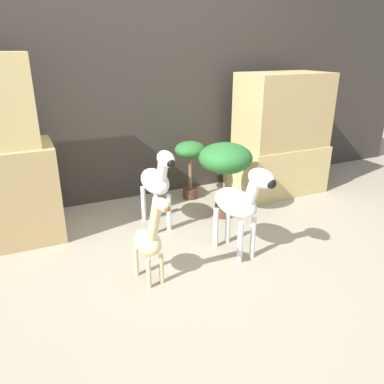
% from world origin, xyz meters
% --- Properties ---
extents(ground_plane, '(14.00, 14.00, 0.00)m').
position_xyz_m(ground_plane, '(0.00, 0.00, 0.00)').
color(ground_plane, '#9E937F').
extents(wall_back, '(6.40, 0.08, 2.20)m').
position_xyz_m(wall_back, '(0.00, 1.54, 1.10)').
color(wall_back, '#38332D').
rests_on(wall_back, ground_plane).
extents(rock_pillar_right, '(0.85, 0.52, 1.13)m').
position_xyz_m(rock_pillar_right, '(1.24, 1.08, 0.55)').
color(rock_pillar_right, '#D1B775').
rests_on(rock_pillar_right, ground_plane).
extents(zebra_right, '(0.24, 0.53, 0.67)m').
position_xyz_m(zebra_right, '(0.23, 0.16, 0.40)').
color(zebra_right, white).
rests_on(zebra_right, ground_plane).
extents(zebra_left, '(0.20, 0.52, 0.67)m').
position_xyz_m(zebra_left, '(-0.12, 0.78, 0.40)').
color(zebra_left, white).
rests_on(zebra_left, ground_plane).
extents(giraffe_figurine, '(0.18, 0.38, 0.60)m').
position_xyz_m(giraffe_figurine, '(-0.42, 0.11, 0.29)').
color(giraffe_figurine, beige).
rests_on(giraffe_figurine, ground_plane).
extents(potted_palm_front, '(0.43, 0.43, 0.63)m').
position_xyz_m(potted_palm_front, '(0.45, 0.75, 0.49)').
color(potted_palm_front, '#513323').
rests_on(potted_palm_front, ground_plane).
extents(potted_palm_back, '(0.28, 0.28, 0.55)m').
position_xyz_m(potted_palm_back, '(0.37, 1.24, 0.41)').
color(potted_palm_back, '#513323').
rests_on(potted_palm_back, ground_plane).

